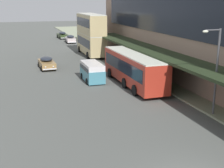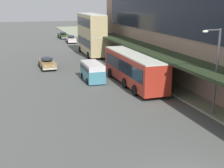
% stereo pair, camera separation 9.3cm
% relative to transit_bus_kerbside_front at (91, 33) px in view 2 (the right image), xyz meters
% --- Properties ---
extents(transit_bus_kerbside_front, '(2.82, 9.77, 6.35)m').
position_rel_transit_bus_kerbside_front_xyz_m(transit_bus_kerbside_front, '(0.00, 0.00, 0.00)').
color(transit_bus_kerbside_front, tan).
rests_on(transit_bus_kerbside_front, ground).
extents(transit_bus_kerbside_rear, '(2.77, 11.46, 3.21)m').
position_rel_transit_bus_kerbside_front_xyz_m(transit_bus_kerbside_rear, '(-0.40, -18.81, -1.58)').
color(transit_bus_kerbside_rear, '#A92C1E').
rests_on(transit_bus_kerbside_rear, ground).
extents(sedan_oncoming_rear, '(1.96, 4.51, 1.47)m').
position_rel_transit_bus_kerbside_front_xyz_m(sedan_oncoming_rear, '(-7.85, -8.07, -2.69)').
color(sedan_oncoming_rear, olive).
rests_on(sedan_oncoming_rear, ground).
extents(sedan_second_mid, '(2.01, 4.68, 1.56)m').
position_rel_transit_bus_kerbside_front_xyz_m(sedan_second_mid, '(-0.38, 15.50, -2.65)').
color(sedan_second_mid, beige).
rests_on(sedan_second_mid, ground).
extents(sedan_trailing_mid, '(1.95, 4.92, 1.54)m').
position_rel_transit_bus_kerbside_front_xyz_m(sedan_trailing_mid, '(-0.77, 23.23, -2.66)').
color(sedan_trailing_mid, '#2B3A1D').
rests_on(sedan_trailing_mid, ground).
extents(vw_van, '(1.93, 4.56, 1.96)m').
position_rel_transit_bus_kerbside_front_xyz_m(vw_van, '(-3.96, -15.85, -2.32)').
color(vw_van, teal).
rests_on(vw_van, ground).
extents(street_lamp, '(1.50, 0.28, 6.34)m').
position_rel_transit_bus_kerbside_front_xyz_m(street_lamp, '(1.83, -28.88, 0.45)').
color(street_lamp, '#4C4C51').
rests_on(street_lamp, sidewalk_kerb).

